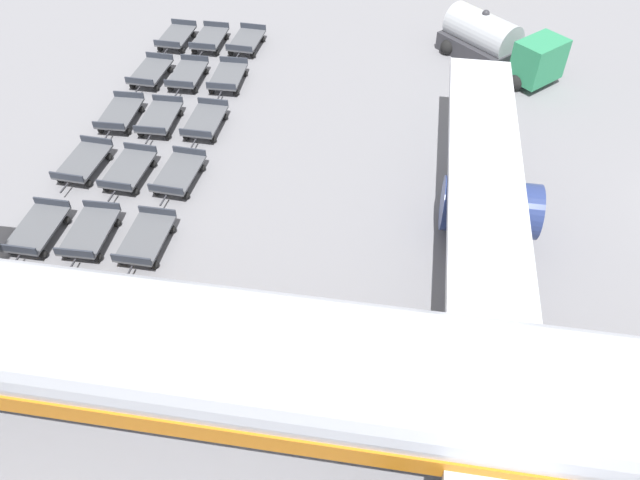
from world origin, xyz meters
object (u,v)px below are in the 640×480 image
object	(u,v)px
fuel_tanker_primary	(494,44)
baggage_dolly_row_mid_b_col_f	(101,322)
baggage_dolly_row_near_col_d	(83,163)
baggage_dolly_row_mid_b_col_a	(246,41)
baggage_dolly_row_mid_b_col_e	(146,239)
airplane	(546,404)
baggage_dolly_row_near_col_a	(176,37)
baggage_dolly_row_mid_b_col_c	(205,121)
baggage_dolly_row_mid_a_col_c	(160,118)
baggage_dolly_row_mid_a_col_b	(187,75)
baggage_dolly_row_mid_a_col_d	(129,170)
baggage_dolly_row_near_col_b	(150,73)
baggage_dolly_row_mid_b_col_b	(228,77)
baggage_dolly_row_mid_b_col_d	(179,174)
baggage_dolly_row_mid_a_col_a	(210,39)
baggage_dolly_row_near_col_c	(120,114)
baggage_dolly_row_mid_a_col_f	(37,318)
baggage_dolly_row_near_col_e	(37,230)
baggage_dolly_row_mid_a_col_e	(90,233)

from	to	relation	value
fuel_tanker_primary	baggage_dolly_row_mid_b_col_f	xyz separation A→B (m)	(24.28, -11.41, -0.72)
baggage_dolly_row_near_col_d	baggage_dolly_row_mid_b_col_a	xyz separation A→B (m)	(-13.58, 2.76, 0.00)
baggage_dolly_row_mid_b_col_a	baggage_dolly_row_mid_b_col_e	xyz separation A→B (m)	(17.34, 2.55, 0.00)
airplane	baggage_dolly_row_near_col_a	xyz separation A→B (m)	(-21.77, -22.29, -3.10)
baggage_dolly_row_near_col_a	baggage_dolly_row_mid_b_col_c	size ratio (longest dim) A/B	1.00
fuel_tanker_primary	baggage_dolly_row_mid_a_col_c	size ratio (longest dim) A/B	1.99
fuel_tanker_primary	baggage_dolly_row_mid_a_col_b	bearing A→B (deg)	-65.57
baggage_dolly_row_mid_a_col_d	baggage_dolly_row_near_col_b	bearing A→B (deg)	-158.15
baggage_dolly_row_mid_a_col_d	baggage_dolly_row_mid_b_col_f	size ratio (longest dim) A/B	1.00
baggage_dolly_row_near_col_b	baggage_dolly_row_mid_b_col_b	distance (m)	4.47
fuel_tanker_primary	baggage_dolly_row_mid_b_col_d	size ratio (longest dim) A/B	2.01
baggage_dolly_row_mid_a_col_a	baggage_dolly_row_mid_b_col_b	xyz separation A→B (m)	(3.88, 2.87, 0.00)
airplane	baggage_dolly_row_mid_b_col_a	xyz separation A→B (m)	(-22.53, -17.94, -3.10)
baggage_dolly_row_near_col_c	baggage_dolly_row_mid_b_col_e	distance (m)	9.81
fuel_tanker_primary	baggage_dolly_row_near_col_c	size ratio (longest dim) A/B	1.99
baggage_dolly_row_near_col_d	baggage_dolly_row_mid_a_col_c	bearing A→B (deg)	159.50
baggage_dolly_row_mid_a_col_d	baggage_dolly_row_mid_a_col_f	xyz separation A→B (m)	(8.74, 1.19, 0.00)
baggage_dolly_row_mid_a_col_c	baggage_dolly_row_mid_a_col_f	distance (m)	13.19
baggage_dolly_row_near_col_e	baggage_dolly_row_mid_a_col_a	bearing A→B (deg)	-179.35
airplane	baggage_dolly_row_near_col_d	distance (m)	22.76
baggage_dolly_row_near_col_e	baggage_dolly_row_mid_a_col_b	xyz separation A→B (m)	(-13.42, 0.39, 0.00)
baggage_dolly_row_near_col_e	baggage_dolly_row_mid_a_col_a	world-z (taller)	same
baggage_dolly_row_near_col_e	baggage_dolly_row_mid_b_col_d	size ratio (longest dim) A/B	1.01
fuel_tanker_primary	baggage_dolly_row_mid_b_col_d	distance (m)	20.10
airplane	baggage_dolly_row_mid_a_col_e	distance (m)	18.71
baggage_dolly_row_mid_b_col_b	baggage_dolly_row_mid_b_col_c	distance (m)	4.50
airplane	baggage_dolly_row_mid_b_col_d	bearing A→B (deg)	-120.60
airplane	baggage_dolly_row_mid_b_col_a	world-z (taller)	airplane
airplane	baggage_dolly_row_near_col_c	distance (m)	25.10
baggage_dolly_row_mid_b_col_c	baggage_dolly_row_mid_a_col_b	bearing A→B (deg)	-143.85
fuel_tanker_primary	baggage_dolly_row_mid_a_col_c	world-z (taller)	fuel_tanker_primary
fuel_tanker_primary	baggage_dolly_row_near_col_b	xyz separation A→B (m)	(7.73, -18.28, -0.72)
baggage_dolly_row_near_col_a	baggage_dolly_row_near_col_b	distance (m)	4.40
baggage_dolly_row_mid_b_col_a	baggage_dolly_row_mid_b_col_c	world-z (taller)	same
baggage_dolly_row_mid_b_col_d	baggage_dolly_row_mid_a_col_e	bearing A→B (deg)	-20.93
baggage_dolly_row_near_col_a	baggage_dolly_row_mid_b_col_d	bearing A→B (deg)	27.00
fuel_tanker_primary	baggage_dolly_row_mid_b_col_b	size ratio (longest dim) A/B	1.99
baggage_dolly_row_mid_b_col_a	baggage_dolly_row_mid_b_col_b	world-z (taller)	same
baggage_dolly_row_mid_a_col_a	baggage_dolly_row_mid_a_col_b	size ratio (longest dim) A/B	1.00
baggage_dolly_row_mid_b_col_a	airplane	bearing A→B (deg)	38.54
baggage_dolly_row_mid_b_col_d	baggage_dolly_row_mid_b_col_a	bearing A→B (deg)	-171.66
baggage_dolly_row_mid_a_col_a	baggage_dolly_row_mid_b_col_b	world-z (taller)	same
baggage_dolly_row_near_col_b	baggage_dolly_row_mid_b_col_a	size ratio (longest dim) A/B	1.00
baggage_dolly_row_mid_a_col_d	baggage_dolly_row_mid_b_col_e	world-z (taller)	same
baggage_dolly_row_near_col_d	baggage_dolly_row_mid_a_col_f	bearing A→B (deg)	22.18
baggage_dolly_row_near_col_d	baggage_dolly_row_mid_a_col_b	bearing A→B (deg)	172.96
baggage_dolly_row_mid_b_col_a	baggage_dolly_row_mid_b_col_e	world-z (taller)	same
baggage_dolly_row_near_col_a	baggage_dolly_row_mid_a_col_e	bearing A→B (deg)	14.88
baggage_dolly_row_near_col_b	baggage_dolly_row_near_col_c	distance (m)	4.33
baggage_dolly_row_near_col_c	baggage_dolly_row_mid_b_col_d	xyz separation A→B (m)	(3.63, 5.14, 0.00)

